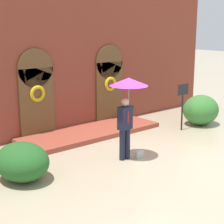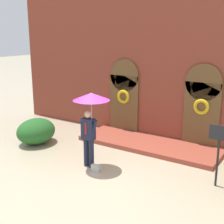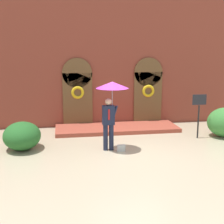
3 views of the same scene
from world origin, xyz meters
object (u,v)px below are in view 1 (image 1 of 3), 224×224
(person_with_umbrella, at_px, (128,94))
(shrub_right, at_px, (201,110))
(handbag, at_px, (140,154))
(sign_post, at_px, (183,99))
(shrub_left, at_px, (22,162))

(person_with_umbrella, bearing_deg, shrub_right, 11.07)
(person_with_umbrella, height_order, shrub_right, person_with_umbrella)
(person_with_umbrella, xyz_separation_m, shrub_right, (4.73, 0.93, -1.33))
(handbag, distance_m, sign_post, 3.60)
(shrub_right, bearing_deg, person_with_umbrella, -168.93)
(person_with_umbrella, bearing_deg, shrub_left, 169.13)
(sign_post, bearing_deg, shrub_left, -177.23)
(shrub_left, bearing_deg, shrub_right, 2.53)
(shrub_left, xyz_separation_m, shrub_right, (7.77, 0.34, 0.10))
(shrub_left, bearing_deg, sign_post, 2.77)
(person_with_umbrella, xyz_separation_m, shrub_left, (-3.03, 0.58, -1.44))
(shrub_left, relative_size, shrub_right, 1.06)
(handbag, distance_m, shrub_right, 4.59)
(person_with_umbrella, relative_size, handbag, 8.44)
(person_with_umbrella, relative_size, sign_post, 1.37)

